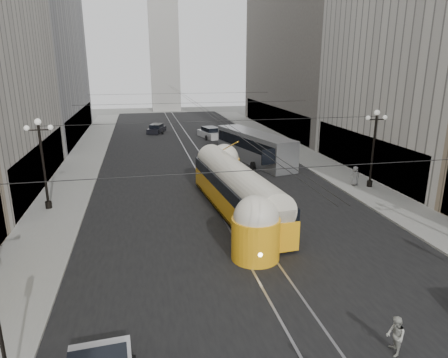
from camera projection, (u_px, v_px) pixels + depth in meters
name	position (u px, v px, depth m)	size (l,w,h in m)	color
road	(196.00, 157.00, 44.57)	(20.00, 85.00, 0.02)	black
sidewalk_left	(87.00, 154.00, 45.47)	(4.00, 72.00, 0.15)	gray
sidewalk_right	(287.00, 146.00, 50.20)	(4.00, 72.00, 0.15)	gray
rail_left	(189.00, 157.00, 44.42)	(0.12, 85.00, 0.04)	gray
rail_right	(203.00, 157.00, 44.71)	(0.12, 85.00, 0.04)	gray
building_left_far	(23.00, 29.00, 51.18)	(12.60, 28.60, 28.60)	#999999
building_right_far	(314.00, 19.00, 58.51)	(12.60, 32.60, 32.60)	#514C47
distant_tower	(164.00, 39.00, 85.01)	(6.00, 6.00, 31.36)	#B2AFA8
lamppost_left_mid	(43.00, 159.00, 27.41)	(1.86, 0.44, 6.37)	black
lamppost_right_mid	(374.00, 144.00, 32.38)	(1.86, 0.44, 6.37)	black
catenary	(197.00, 104.00, 42.00)	(25.00, 72.00, 0.23)	black
streetcar	(236.00, 189.00, 27.48)	(3.79, 16.26, 3.57)	#FFAC16
city_bus	(254.00, 146.00, 41.93)	(5.53, 12.66, 3.11)	#929497
sedan_white_far	(211.00, 133.00, 55.53)	(3.14, 5.21, 1.54)	white
sedan_dark_far	(157.00, 129.00, 59.69)	(3.11, 4.53, 1.32)	black
pedestrian_crossing_b	(395.00, 336.00, 14.19)	(0.73, 0.57, 1.49)	#A8A89D
pedestrian_sidewalk_right	(355.00, 176.00, 33.53)	(0.79, 0.49, 1.62)	gray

